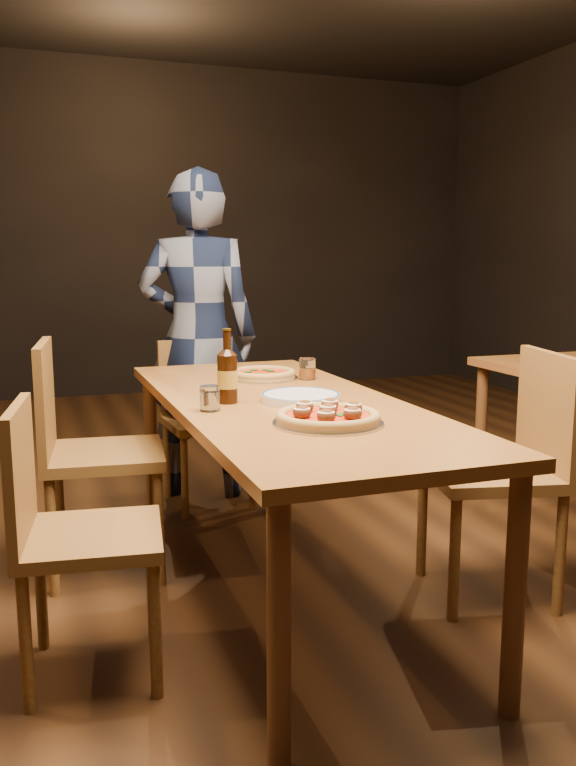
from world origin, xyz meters
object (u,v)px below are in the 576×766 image
object	(u,v)px
table_main	(283,419)
plate_stack	(301,398)
diner	(198,337)
chair_main_nw	(91,535)
beer_bottle	(227,377)
chair_main_sw	(104,453)
pizza_margherita	(263,374)
chair_end	(208,421)
water_glass	(210,398)
chair_main_e	(490,471)
amber_glass	(307,369)
pizza_meatball	(328,416)

from	to	relation	value
table_main	plate_stack	xyz separation A→B (m)	(0.05, -0.05, 0.09)
table_main	diner	xyz separation A→B (m)	(-0.02, 1.31, 0.17)
table_main	plate_stack	size ratio (longest dim) A/B	6.98
chair_main_nw	plate_stack	size ratio (longest dim) A/B	3.10
beer_bottle	diner	size ratio (longest dim) A/B	0.15
table_main	chair_main_sw	world-z (taller)	chair_main_sw
pizza_margherita	diner	bearing A→B (deg)	96.91
chair_main_sw	diner	xyz separation A→B (m)	(0.59, 0.87, 0.36)
chair_end	chair_main_sw	bearing A→B (deg)	-134.19
pizza_margherita	diner	size ratio (longest dim) A/B	0.17
table_main	chair_main_nw	world-z (taller)	chair_main_nw
chair_end	table_main	bearing A→B (deg)	-92.63
chair_main_sw	pizza_margherita	xyz separation A→B (m)	(0.68, 0.05, 0.28)
plate_stack	water_glass	world-z (taller)	water_glass
table_main	chair_end	distance (m)	1.15
chair_main_e	chair_main_nw	bearing A→B (deg)	-74.55
pizza_margherita	amber_glass	xyz separation A→B (m)	(0.17, -0.09, 0.03)
chair_main_nw	chair_main_e	distance (m)	1.45
table_main	chair_main_e	xyz separation A→B (m)	(0.72, -0.26, -0.20)
diner	chair_end	bearing A→B (deg)	110.67
beer_bottle	water_glass	bearing A→B (deg)	-129.15
pizza_meatball	amber_glass	distance (m)	0.87
pizza_meatball	plate_stack	xyz separation A→B (m)	(0.05, 0.38, -0.01)
chair_end	pizza_meatball	bearing A→B (deg)	-92.92
water_glass	diner	distance (m)	1.44
chair_main_sw	chair_main_e	world-z (taller)	chair_main_sw
pizza_meatball	plate_stack	world-z (taller)	pizza_meatball
beer_bottle	plate_stack	bearing A→B (deg)	-13.11
table_main	beer_bottle	bearing A→B (deg)	177.05
chair_main_nw	amber_glass	world-z (taller)	chair_main_nw
chair_main_sw	pizza_meatball	bearing A→B (deg)	-138.48
chair_main_nw	pizza_margherita	distance (m)	1.19
pizza_meatball	pizza_margherita	world-z (taller)	pizza_meatball
amber_glass	chair_main_e	bearing A→B (deg)	-54.87
chair_main_sw	water_glass	bearing A→B (deg)	-144.07
chair_end	plate_stack	bearing A→B (deg)	-90.29
chair_main_sw	plate_stack	distance (m)	0.86
chair_main_sw	chair_main_e	size ratio (longest dim) A/B	1.02
chair_end	diner	size ratio (longest dim) A/B	0.51
table_main	diner	distance (m)	1.32
pizza_margherita	beer_bottle	distance (m)	0.57
chair_end	pizza_margherita	world-z (taller)	chair_end
chair_main_nw	plate_stack	xyz separation A→B (m)	(0.77, 0.28, 0.32)
chair_main_e	diner	world-z (taller)	diner
pizza_meatball	table_main	bearing A→B (deg)	89.89
plate_stack	amber_glass	distance (m)	0.50
chair_main_nw	diner	bearing A→B (deg)	-15.53
pizza_margherita	plate_stack	distance (m)	0.54
water_glass	beer_bottle	bearing A→B (deg)	50.85
chair_end	water_glass	size ratio (longest dim) A/B	10.24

